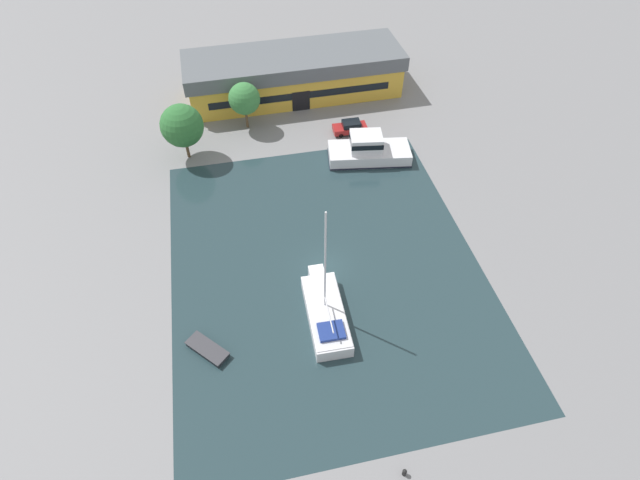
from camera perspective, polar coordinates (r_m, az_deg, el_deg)
ground_plane at (r=48.88m, az=0.69°, el=-3.14°), size 440.00×440.00×0.00m
water_canal at (r=48.88m, az=0.69°, el=-3.13°), size 29.71×37.20×0.01m
warehouse_building at (r=72.58m, az=-2.97°, el=18.45°), size 29.75×9.82×5.88m
quay_tree_near_building at (r=65.28m, az=-8.65°, el=15.67°), size 3.97×3.97×6.16m
quay_tree_by_water at (r=61.27m, az=-15.50°, el=12.47°), size 5.01×5.01×6.94m
parked_car at (r=65.47m, az=3.47°, el=12.75°), size 4.34×1.96×1.62m
sailboat_moored at (r=44.69m, az=0.64°, el=-8.26°), size 3.38×9.56×12.67m
motor_cruiser at (r=60.91m, az=5.53°, el=10.16°), size 10.32×5.62×3.46m
small_dinghy at (r=44.29m, az=-12.74°, el=-12.09°), size 3.75×3.87×0.54m
mooring_bollard at (r=39.47m, az=9.63°, el=-24.71°), size 0.33×0.33×0.70m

